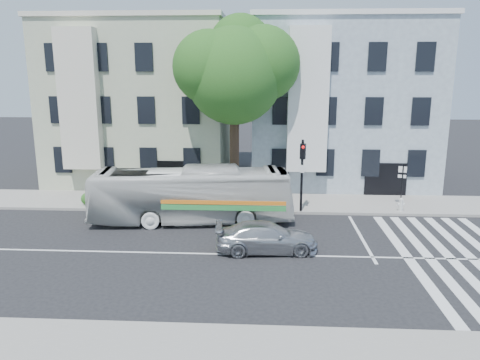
# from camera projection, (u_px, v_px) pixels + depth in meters

# --- Properties ---
(ground) EXTENTS (120.00, 120.00, 0.00)m
(ground) POSITION_uv_depth(u_px,v_px,m) (222.00, 254.00, 20.37)
(ground) COLOR black
(ground) RESTS_ON ground
(sidewalk_far) EXTENTS (80.00, 4.00, 0.15)m
(sidewalk_far) POSITION_uv_depth(u_px,v_px,m) (234.00, 202.00, 28.13)
(sidewalk_far) COLOR gray
(sidewalk_far) RESTS_ON ground
(building_left) EXTENTS (12.00, 10.00, 11.00)m
(building_left) POSITION_uv_depth(u_px,v_px,m) (145.00, 103.00, 34.07)
(building_left) COLOR #A6AE92
(building_left) RESTS_ON ground
(building_right) EXTENTS (12.00, 10.00, 11.00)m
(building_right) POSITION_uv_depth(u_px,v_px,m) (338.00, 104.00, 33.32)
(building_right) COLOR gray
(building_right) RESTS_ON ground
(street_tree) EXTENTS (7.30, 5.90, 11.10)m
(street_tree) POSITION_uv_depth(u_px,v_px,m) (235.00, 70.00, 27.07)
(street_tree) COLOR #2D2116
(street_tree) RESTS_ON ground
(bus) EXTENTS (3.55, 10.71, 2.93)m
(bus) POSITION_uv_depth(u_px,v_px,m) (192.00, 195.00, 24.41)
(bus) COLOR silver
(bus) RESTS_ON ground
(sedan) EXTENTS (2.20, 4.62, 1.30)m
(sedan) POSITION_uv_depth(u_px,v_px,m) (267.00, 237.00, 20.55)
(sedan) COLOR #B6B8BE
(sedan) RESTS_ON ground
(hedge) EXTENTS (8.24, 3.82, 0.70)m
(hedge) POSITION_uv_depth(u_px,v_px,m) (159.00, 200.00, 27.09)
(hedge) COLOR #346420
(hedge) RESTS_ON sidewalk_far
(traffic_signal) EXTENTS (0.41, 0.53, 4.17)m
(traffic_signal) POSITION_uv_depth(u_px,v_px,m) (302.00, 167.00, 25.46)
(traffic_signal) COLOR black
(traffic_signal) RESTS_ON ground
(fire_hydrant) EXTENTS (0.41, 0.24, 0.75)m
(fire_hydrant) POSITION_uv_depth(u_px,v_px,m) (401.00, 204.00, 26.08)
(fire_hydrant) COLOR silver
(fire_hydrant) RESTS_ON sidewalk_far
(far_sign_pole) EXTENTS (0.45, 0.22, 2.52)m
(far_sign_pole) POSITION_uv_depth(u_px,v_px,m) (402.00, 179.00, 26.66)
(far_sign_pole) COLOR black
(far_sign_pole) RESTS_ON sidewalk_far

